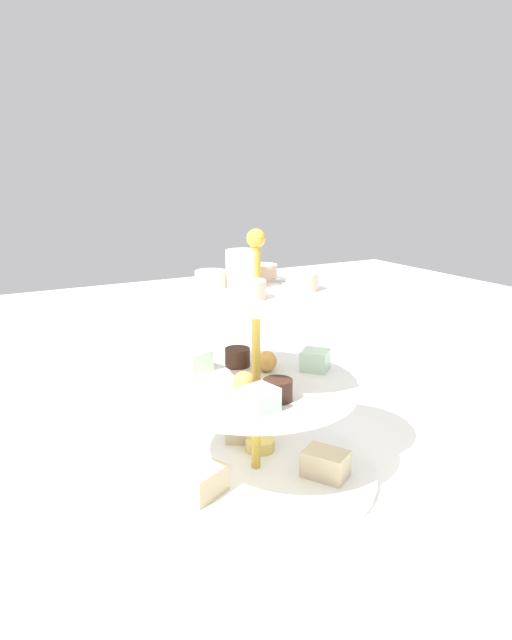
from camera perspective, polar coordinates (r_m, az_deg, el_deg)
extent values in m
plane|color=white|center=(0.68, 0.00, -15.22)|extent=(2.40, 2.40, 0.00)
cylinder|color=white|center=(0.68, 0.00, -14.86)|extent=(0.28, 0.28, 0.01)
cylinder|color=white|center=(0.63, 0.00, -6.60)|extent=(0.23, 0.23, 0.01)
cylinder|color=white|center=(0.60, 0.00, 2.69)|extent=(0.18, 0.18, 0.01)
cylinder|color=gold|center=(0.62, 0.00, -4.34)|extent=(0.01, 0.01, 0.27)
sphere|color=gold|center=(0.59, 0.00, 8.17)|extent=(0.02, 0.02, 0.02)
cube|color=#CCB78E|center=(0.74, -1.70, -10.54)|extent=(0.06, 0.05, 0.03)
cube|color=#CCB78E|center=(0.62, -5.35, -15.79)|extent=(0.05, 0.06, 0.03)
cube|color=#CCB78E|center=(0.66, 6.98, -14.09)|extent=(0.06, 0.05, 0.03)
cylinder|color=#E5C660|center=(0.71, 0.41, -12.33)|extent=(0.04, 0.04, 0.01)
cylinder|color=#381E14|center=(0.58, 2.19, -7.00)|extent=(0.03, 0.03, 0.02)
cylinder|color=#381E14|center=(0.68, -1.86, -3.73)|extent=(0.03, 0.03, 0.02)
cube|color=silver|center=(0.67, -6.07, -4.06)|extent=(0.04, 0.04, 0.02)
cube|color=silver|center=(0.55, 0.39, -7.94)|extent=(0.04, 0.04, 0.02)
cube|color=silver|center=(0.67, 5.70, -3.89)|extent=(0.04, 0.04, 0.02)
sphere|color=gold|center=(0.60, -1.20, -6.27)|extent=(0.02, 0.02, 0.02)
sphere|color=gold|center=(0.66, 1.08, -4.15)|extent=(0.02, 0.02, 0.02)
cylinder|color=beige|center=(0.60, 4.63, 3.86)|extent=(0.03, 0.03, 0.02)
cylinder|color=beige|center=(0.65, 0.62, 4.79)|extent=(0.03, 0.03, 0.02)
cylinder|color=beige|center=(0.61, -4.52, 4.11)|extent=(0.03, 0.03, 0.02)
cylinder|color=beige|center=(0.55, -0.73, 3.07)|extent=(0.03, 0.03, 0.02)
cylinder|color=white|center=(0.61, -1.34, 5.15)|extent=(0.04, 0.04, 0.04)
cube|color=silver|center=(0.58, 4.18, 2.86)|extent=(0.09, 0.03, 0.00)
cube|color=silver|center=(0.65, 0.34, 4.13)|extent=(0.08, 0.06, 0.00)
cylinder|color=silver|center=(0.89, -11.57, -5.47)|extent=(0.06, 0.06, 0.07)
cylinder|color=white|center=(0.95, -2.20, -5.96)|extent=(0.09, 0.09, 0.01)
cylinder|color=white|center=(0.95, -2.22, -4.51)|extent=(0.06, 0.06, 0.04)
cylinder|color=gold|center=(0.94, -2.23, -3.45)|extent=(0.06, 0.06, 0.01)
cube|color=silver|center=(0.94, 13.15, -6.68)|extent=(0.17, 0.07, 0.00)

